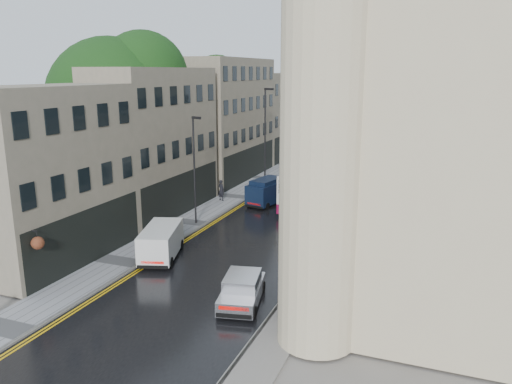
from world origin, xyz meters
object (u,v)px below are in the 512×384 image
Objects in this scene: silver_hatchback at (219,301)px; lamp_post_far at (265,136)px; white_van at (140,251)px; cream_bus at (292,190)px; navy_van at (250,193)px; white_lorry at (344,163)px; tree_far at (197,119)px; pedestrian at (221,190)px; lamp_post_near at (194,171)px; tree_near at (114,124)px.

silver_hatchback is 0.43× the size of lamp_post_far.
cream_bus is at bearing 54.98° from white_van.
white_lorry is at bearing 74.14° from navy_van.
white_lorry reaches higher than silver_hatchback.
tree_far is 24.22m from white_van.
pedestrian is at bearing -176.53° from cream_bus.
cream_bus is at bearing -31.72° from tree_far.
tree_far is 1.62× the size of lamp_post_near.
white_van is 0.47× the size of lamp_post_far.
cream_bus is 10.81m from white_lorry.
tree_near reaches higher than lamp_post_far.
white_van is (7.90, -22.29, -5.24)m from tree_far.
silver_hatchback is (14.52, -25.88, -5.48)m from tree_far.
lamp_post_far is (-1.00, 23.28, 3.69)m from white_van.
cream_bus is at bearing -162.94° from pedestrian.
white_van is 15.16m from pedestrian.
tree_far reaches higher than lamp_post_far.
silver_hatchback is at bearing -79.61° from white_lorry.
white_van is at bearing -48.57° from tree_near.
white_van is at bearing -69.18° from lamp_post_far.
lamp_post_near is (-5.35, -6.24, 2.33)m from cream_bus.
silver_hatchback is at bearing -34.70° from lamp_post_near.
tree_far is at bearing 155.00° from cream_bus.
lamp_post_near is (-7.54, 12.03, 3.21)m from silver_hatchback.
lamp_post_near is (-1.85, -5.93, 2.80)m from navy_van.
white_lorry is at bearing 11.68° from tree_far.
white_van is (-4.43, -14.67, -0.63)m from cream_bus.
lamp_post_far is (-5.43, 8.61, 3.06)m from cream_bus.
lamp_post_near is 0.84× the size of lamp_post_far.
silver_hatchback is 7.54m from white_van.
pedestrian is at bearing -119.37° from white_lorry.
lamp_post_far reaches higher than cream_bus.
navy_van is (-3.49, -0.30, -0.46)m from cream_bus.
pedestrian is at bearing -50.64° from tree_far.
pedestrian is (-1.95, 15.03, 0.02)m from white_van.
cream_bus is 6.61× the size of pedestrian.
tree_near reaches higher than tree_far.
tree_far is 1.52× the size of white_lorry.
pedestrian is (-6.37, 0.36, -0.62)m from cream_bus.
pedestrian is at bearing 42.57° from tree_near.
navy_van is 6.81m from lamp_post_near.
tree_near is 7.80× the size of pedestrian.
silver_hatchback is 0.51× the size of lamp_post_near.
navy_van reaches higher than silver_hatchback.
lamp_post_near is at bearing -103.63° from white_lorry.
white_lorry is 13.31m from pedestrian.
pedestrian is 9.08m from lamp_post_far.
white_lorry is at bearing 57.36° from white_van.
tree_far is 30.18m from silver_hatchback.
navy_van is at bearing 29.07° from tree_near.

